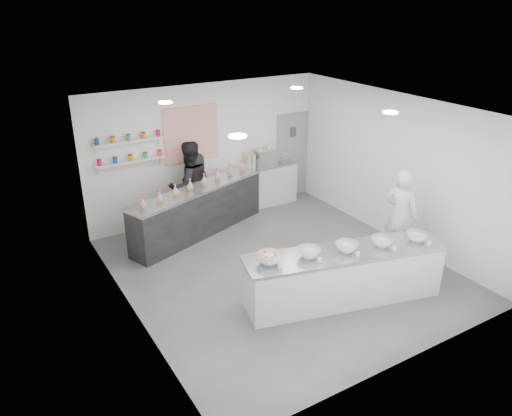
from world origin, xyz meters
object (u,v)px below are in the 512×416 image
at_px(back_bar, 199,211).
at_px(espresso_ledge, 270,184).
at_px(woman_prep, 401,217).
at_px(staff_left, 190,186).
at_px(espresso_machine, 265,158).
at_px(staff_right, 196,189).
at_px(prep_counter, 344,276).

bearing_deg(back_bar, espresso_ledge, -3.40).
xyz_separation_m(woman_prep, staff_left, (-2.76, 3.39, 0.05)).
height_order(espresso_machine, staff_right, staff_right).
distance_m(back_bar, staff_right, 0.57).
bearing_deg(espresso_machine, prep_counter, -104.02).
bearing_deg(espresso_machine, back_bar, -162.57).
relative_size(espresso_machine, staff_left, 0.26).
height_order(prep_counter, staff_right, staff_right).
xyz_separation_m(prep_counter, staff_left, (-1.00, 3.90, 0.51)).
relative_size(espresso_machine, woman_prep, 0.27).
xyz_separation_m(back_bar, staff_right, (0.16, 0.46, 0.31)).
relative_size(back_bar, espresso_machine, 6.72).
distance_m(espresso_ledge, staff_right, 2.06).
bearing_deg(back_bar, staff_right, 50.60).
distance_m(espresso_ledge, woman_prep, 3.71).
bearing_deg(prep_counter, staff_left, 118.49).
bearing_deg(staff_right, staff_left, 7.60).
xyz_separation_m(prep_counter, espresso_ledge, (1.20, 4.16, 0.03)).
height_order(prep_counter, back_bar, back_bar).
height_order(prep_counter, staff_left, staff_left).
distance_m(back_bar, espresso_machine, 2.22).
xyz_separation_m(espresso_ledge, staff_right, (-2.02, -0.18, 0.34)).
bearing_deg(staff_right, espresso_machine, 170.43).
bearing_deg(woman_prep, back_bar, 28.36).
distance_m(espresso_ledge, staff_left, 2.26).
bearing_deg(staff_right, woman_prep, 111.68).
relative_size(espresso_machine, staff_right, 0.30).
relative_size(staff_left, staff_right, 1.17).
bearing_deg(espresso_machine, staff_right, -174.48).
distance_m(prep_counter, staff_right, 4.08).
distance_m(woman_prep, staff_right, 4.32).
xyz_separation_m(back_bar, espresso_machine, (2.03, 0.64, 0.65)).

